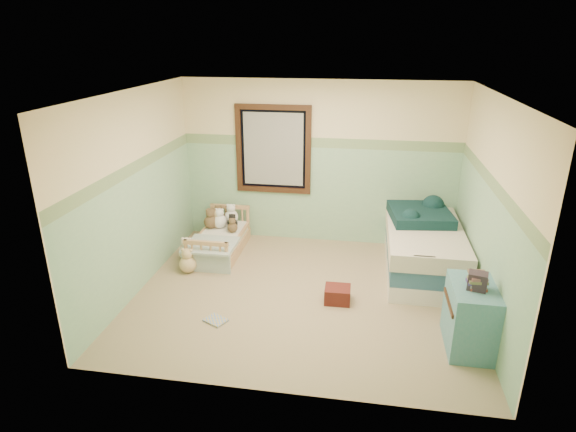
% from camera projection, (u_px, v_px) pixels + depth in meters
% --- Properties ---
extents(floor, '(4.20, 3.60, 0.02)m').
position_uv_depth(floor, '(302.00, 295.00, 6.10)').
color(floor, '#8B7855').
rests_on(floor, ground).
extents(ceiling, '(4.20, 3.60, 0.02)m').
position_uv_depth(ceiling, '(304.00, 92.00, 5.21)').
color(ceiling, silver).
rests_on(ceiling, wall_back).
extents(wall_back, '(4.20, 0.04, 2.50)m').
position_uv_depth(wall_back, '(319.00, 164.00, 7.32)').
color(wall_back, beige).
rests_on(wall_back, floor).
extents(wall_front, '(4.20, 0.04, 2.50)m').
position_uv_depth(wall_front, '(274.00, 272.00, 4.00)').
color(wall_front, beige).
rests_on(wall_front, floor).
extents(wall_left, '(0.04, 3.60, 2.50)m').
position_uv_depth(wall_left, '(136.00, 193.00, 5.98)').
color(wall_left, beige).
rests_on(wall_left, floor).
extents(wall_right, '(0.04, 3.60, 2.50)m').
position_uv_depth(wall_right, '(490.00, 212.00, 5.34)').
color(wall_right, beige).
rests_on(wall_right, floor).
extents(wainscot_mint, '(4.20, 0.01, 1.50)m').
position_uv_depth(wainscot_mint, '(318.00, 195.00, 7.48)').
color(wainscot_mint, '#83B492').
rests_on(wainscot_mint, floor).
extents(border_strip, '(4.20, 0.01, 0.15)m').
position_uv_depth(border_strip, '(319.00, 143.00, 7.19)').
color(border_strip, '#3C733E').
rests_on(border_strip, wall_back).
extents(window_frame, '(1.16, 0.06, 1.36)m').
position_uv_depth(window_frame, '(273.00, 150.00, 7.31)').
color(window_frame, '#3D2514').
rests_on(window_frame, wall_back).
extents(window_blinds, '(0.92, 0.01, 1.12)m').
position_uv_depth(window_blinds, '(273.00, 149.00, 7.32)').
color(window_blinds, '#B2B2AF').
rests_on(window_blinds, window_frame).
extents(toddler_bed_frame, '(0.64, 1.28, 0.17)m').
position_uv_depth(toddler_bed_frame, '(220.00, 247.00, 7.25)').
color(toddler_bed_frame, tan).
rests_on(toddler_bed_frame, floor).
extents(toddler_mattress, '(0.59, 1.23, 0.12)m').
position_uv_depth(toddler_mattress, '(219.00, 239.00, 7.20)').
color(toddler_mattress, white).
rests_on(toddler_mattress, toddler_bed_frame).
extents(patchwork_quilt, '(0.70, 0.64, 0.03)m').
position_uv_depth(patchwork_quilt, '(211.00, 245.00, 6.81)').
color(patchwork_quilt, '#7BA0D0').
rests_on(patchwork_quilt, toddler_mattress).
extents(plush_bed_brown, '(0.19, 0.19, 0.19)m').
position_uv_depth(plush_bed_brown, '(219.00, 217.00, 7.63)').
color(plush_bed_brown, brown).
rests_on(plush_bed_brown, toddler_mattress).
extents(plush_bed_white, '(0.22, 0.22, 0.22)m').
position_uv_depth(plush_bed_white, '(231.00, 217.00, 7.60)').
color(plush_bed_white, white).
rests_on(plush_bed_white, toddler_mattress).
extents(plush_bed_tan, '(0.21, 0.21, 0.21)m').
position_uv_depth(plush_bed_tan, '(218.00, 221.00, 7.42)').
color(plush_bed_tan, '#DAB884').
rests_on(plush_bed_tan, toddler_mattress).
extents(plush_bed_dark, '(0.16, 0.16, 0.16)m').
position_uv_depth(plush_bed_dark, '(232.00, 224.00, 7.39)').
color(plush_bed_dark, black).
rests_on(plush_bed_dark, toddler_mattress).
extents(plush_floor_cream, '(0.24, 0.24, 0.24)m').
position_uv_depth(plush_floor_cream, '(187.00, 252.00, 6.99)').
color(plush_floor_cream, '#F0E4CE').
rests_on(plush_floor_cream, floor).
extents(plush_floor_tan, '(0.24, 0.24, 0.24)m').
position_uv_depth(plush_floor_tan, '(188.00, 264.00, 6.64)').
color(plush_floor_tan, '#DAB884').
rests_on(plush_floor_tan, floor).
extents(twin_bed_frame, '(0.95, 1.90, 0.22)m').
position_uv_depth(twin_bed_frame, '(421.00, 264.00, 6.67)').
color(twin_bed_frame, white).
rests_on(twin_bed_frame, floor).
extents(twin_boxspring, '(0.95, 1.90, 0.22)m').
position_uv_depth(twin_boxspring, '(423.00, 250.00, 6.59)').
color(twin_boxspring, navy).
rests_on(twin_boxspring, twin_bed_frame).
extents(twin_mattress, '(0.99, 1.93, 0.22)m').
position_uv_depth(twin_mattress, '(425.00, 235.00, 6.51)').
color(twin_mattress, silver).
rests_on(twin_mattress, twin_boxspring).
extents(teal_blanket, '(0.91, 0.95, 0.14)m').
position_uv_depth(teal_blanket, '(420.00, 215.00, 6.73)').
color(teal_blanket, black).
rests_on(teal_blanket, twin_mattress).
extents(dresser, '(0.45, 0.72, 0.72)m').
position_uv_depth(dresser, '(470.00, 317.00, 4.97)').
color(dresser, teal).
rests_on(dresser, floor).
extents(book_stack, '(0.21, 0.18, 0.18)m').
position_uv_depth(book_stack, '(477.00, 281.00, 4.76)').
color(book_stack, '#40241F').
rests_on(book_stack, dresser).
extents(red_pillow, '(0.32, 0.28, 0.20)m').
position_uv_depth(red_pillow, '(338.00, 294.00, 5.91)').
color(red_pillow, maroon).
rests_on(red_pillow, floor).
extents(floor_book, '(0.31, 0.28, 0.02)m').
position_uv_depth(floor_book, '(216.00, 320.00, 5.53)').
color(floor_book, gold).
rests_on(floor_book, floor).
extents(extra_plush_0, '(0.21, 0.21, 0.21)m').
position_uv_depth(extra_plush_0, '(220.00, 221.00, 7.41)').
color(extra_plush_0, white).
rests_on(extra_plush_0, toddler_mattress).
extents(extra_plush_1, '(0.16, 0.16, 0.16)m').
position_uv_depth(extra_plush_1, '(232.00, 228.00, 7.25)').
color(extra_plush_1, brown).
rests_on(extra_plush_1, toddler_mattress).
extents(extra_plush_2, '(0.22, 0.22, 0.22)m').
position_uv_depth(extra_plush_2, '(212.00, 221.00, 7.41)').
color(extra_plush_2, brown).
rests_on(extra_plush_2, toddler_mattress).
extents(extra_plush_3, '(0.21, 0.21, 0.21)m').
position_uv_depth(extra_plush_3, '(211.00, 222.00, 7.40)').
color(extra_plush_3, brown).
rests_on(extra_plush_3, toddler_mattress).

